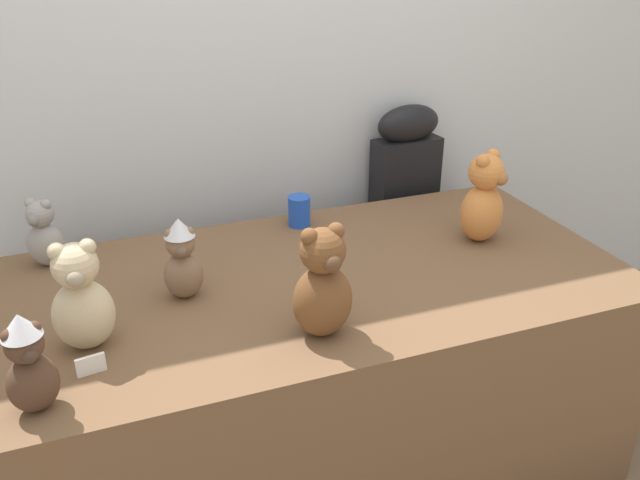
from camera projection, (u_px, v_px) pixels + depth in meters
wall_back at (251, 52)px, 2.39m from camera, size 7.00×0.08×2.60m
display_table at (320, 371)px, 2.19m from camera, size 1.90×0.96×0.74m
instrument_case at (402, 227)px, 2.81m from camera, size 0.29×0.15×1.08m
teddy_bear_ginger at (483, 200)px, 2.18m from camera, size 0.21×0.20×0.32m
teddy_bear_sand at (81, 299)px, 1.62m from camera, size 0.16×0.14×0.30m
teddy_bear_chestnut at (323, 285)px, 1.67m from camera, size 0.17×0.15×0.31m
teddy_bear_ash at (44, 235)px, 2.04m from camera, size 0.15×0.14×0.23m
teddy_bear_mocha at (182, 259)px, 1.85m from camera, size 0.12×0.11×0.25m
teddy_bear_cocoa at (29, 364)px, 1.41m from camera, size 0.13×0.12×0.25m
party_cup_blue at (299, 211)px, 2.33m from camera, size 0.08×0.08×0.11m
name_card_front_left at (91, 365)px, 1.57m from camera, size 0.07×0.02×0.05m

